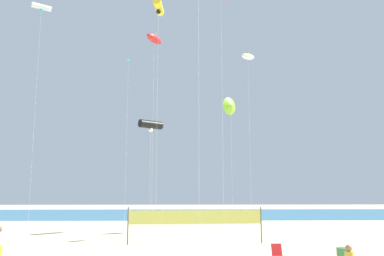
{
  "coord_description": "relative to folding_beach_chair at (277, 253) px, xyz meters",
  "views": [
    {
      "loc": [
        1.04,
        -17.37,
        3.83
      ],
      "look_at": [
        1.54,
        8.66,
        7.74
      ],
      "focal_mm": 35.8,
      "sensor_mm": 36.0,
      "label": 1
    }
  ],
  "objects": [
    {
      "name": "kite_white_tube",
      "position": [
        -19.09,
        16.48,
        20.98
      ],
      "size": [
        1.87,
        1.5,
        21.79
      ],
      "color": "silver",
      "rests_on": "ground"
    },
    {
      "name": "kite_lime_delta",
      "position": [
        -0.74,
        12.15,
        10.09
      ],
      "size": [
        1.44,
        1.3,
        11.33
      ],
      "color": "silver",
      "rests_on": "ground"
    },
    {
      "name": "volleyball_net",
      "position": [
        -3.96,
        6.17,
        1.18
      ],
      "size": [
        8.95,
        0.53,
        2.4
      ],
      "color": "#4C4C51",
      "rests_on": "ground"
    },
    {
      "name": "kite_yellow_tube",
      "position": [
        -6.55,
        5.49,
        15.77
      ],
      "size": [
        0.7,
        1.94,
        16.57
      ],
      "color": "silver",
      "rests_on": "ground"
    },
    {
      "name": "kite_black_tube",
      "position": [
        -7.58,
        12.36,
        8.46
      ],
      "size": [
        2.11,
        1.87,
        9.3
      ],
      "color": "silver",
      "rests_on": "ground"
    },
    {
      "name": "ocean_band",
      "position": [
        -5.72,
        32.9,
        -0.46
      ],
      "size": [
        120.0,
        20.0,
        0.01
      ],
      "primitive_type": "cube",
      "color": "teal",
      "rests_on": "ground"
    },
    {
      "name": "kite_white_inflatable",
      "position": [
        0.18,
        8.38,
        13.14
      ],
      "size": [
        1.37,
        1.18,
        14.02
      ],
      "color": "silver",
      "rests_on": "ground"
    },
    {
      "name": "kite_cyan_diamond",
      "position": [
        -10.32,
        17.02,
        14.97
      ],
      "size": [
        0.63,
        0.63,
        16.34
      ],
      "color": "silver",
      "rests_on": "ground"
    },
    {
      "name": "kite_red_inflatable",
      "position": [
        -7.59,
        14.61,
        17.03
      ],
      "size": [
        1.76,
        2.17,
        18.08
      ],
      "color": "silver",
      "rests_on": "ground"
    },
    {
      "name": "folding_beach_chair",
      "position": [
        0.0,
        0.0,
        0.0
      ],
      "size": [
        0.52,
        0.65,
        0.89
      ],
      "rotation": [
        0.0,
        0.0,
        -0.73
      ],
      "color": "red",
      "rests_on": "ground"
    }
  ]
}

